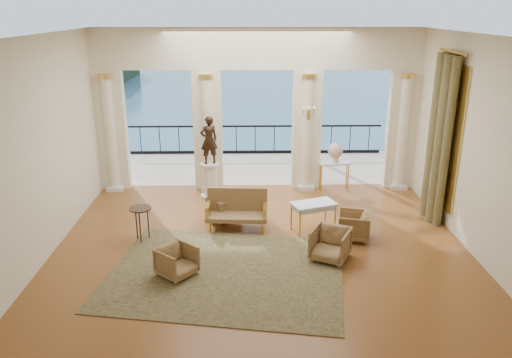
{
  "coord_description": "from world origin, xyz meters",
  "views": [
    {
      "loc": [
        -0.29,
        -9.96,
        5.0
      ],
      "look_at": [
        -0.1,
        0.6,
        1.36
      ],
      "focal_mm": 35.0,
      "sensor_mm": 36.0,
      "label": 1
    }
  ],
  "objects_px": {
    "settee": "(237,209)",
    "statue": "(209,140)",
    "game_table": "(314,206)",
    "side_table": "(141,212)",
    "pedestal": "(210,181)",
    "console_table": "(335,167)",
    "armchair_a": "(177,260)",
    "armchair_b": "(330,243)",
    "armchair_c": "(354,224)",
    "armchair_d": "(224,207)"
  },
  "relations": [
    {
      "from": "armchair_b",
      "to": "console_table",
      "type": "relative_size",
      "value": 0.83
    },
    {
      "from": "settee",
      "to": "armchair_a",
      "type": "bearing_deg",
      "value": -113.58
    },
    {
      "from": "armchair_b",
      "to": "side_table",
      "type": "relative_size",
      "value": 0.96
    },
    {
      "from": "armchair_c",
      "to": "pedestal",
      "type": "relative_size",
      "value": 0.72
    },
    {
      "from": "armchair_d",
      "to": "console_table",
      "type": "xyz_separation_m",
      "value": [
        3.06,
        2.07,
        0.35
      ]
    },
    {
      "from": "armchair_a",
      "to": "side_table",
      "type": "height_order",
      "value": "side_table"
    },
    {
      "from": "pedestal",
      "to": "console_table",
      "type": "xyz_separation_m",
      "value": [
        3.52,
        0.52,
        0.21
      ]
    },
    {
      "from": "pedestal",
      "to": "statue",
      "type": "xyz_separation_m",
      "value": [
        0.0,
        -0.0,
        1.16
      ]
    },
    {
      "from": "settee",
      "to": "console_table",
      "type": "distance_m",
      "value": 3.76
    },
    {
      "from": "armchair_b",
      "to": "side_table",
      "type": "height_order",
      "value": "side_table"
    },
    {
      "from": "statue",
      "to": "armchair_c",
      "type": "bearing_deg",
      "value": 119.69
    },
    {
      "from": "armchair_d",
      "to": "settee",
      "type": "height_order",
      "value": "settee"
    },
    {
      "from": "game_table",
      "to": "pedestal",
      "type": "bearing_deg",
      "value": 118.5
    },
    {
      "from": "armchair_c",
      "to": "settee",
      "type": "bearing_deg",
      "value": -90.75
    },
    {
      "from": "armchair_d",
      "to": "game_table",
      "type": "relative_size",
      "value": 0.59
    },
    {
      "from": "side_table",
      "to": "armchair_b",
      "type": "bearing_deg",
      "value": -13.51
    },
    {
      "from": "game_table",
      "to": "side_table",
      "type": "distance_m",
      "value": 3.95
    },
    {
      "from": "armchair_a",
      "to": "armchair_c",
      "type": "height_order",
      "value": "armchair_c"
    },
    {
      "from": "game_table",
      "to": "statue",
      "type": "bearing_deg",
      "value": 118.5
    },
    {
      "from": "armchair_a",
      "to": "statue",
      "type": "xyz_separation_m",
      "value": [
        0.36,
        4.29,
        1.3
      ]
    },
    {
      "from": "statue",
      "to": "side_table",
      "type": "height_order",
      "value": "statue"
    },
    {
      "from": "armchair_d",
      "to": "settee",
      "type": "xyz_separation_m",
      "value": [
        0.32,
        -0.49,
        0.13
      ]
    },
    {
      "from": "armchair_b",
      "to": "console_table",
      "type": "height_order",
      "value": "console_table"
    },
    {
      "from": "armchair_b",
      "to": "console_table",
      "type": "distance_m",
      "value": 4.28
    },
    {
      "from": "console_table",
      "to": "side_table",
      "type": "bearing_deg",
      "value": -156.44
    },
    {
      "from": "armchair_a",
      "to": "settee",
      "type": "bearing_deg",
      "value": 14.25
    },
    {
      "from": "armchair_c",
      "to": "game_table",
      "type": "relative_size",
      "value": 0.62
    },
    {
      "from": "armchair_c",
      "to": "console_table",
      "type": "bearing_deg",
      "value": -168.27
    },
    {
      "from": "armchair_d",
      "to": "statue",
      "type": "xyz_separation_m",
      "value": [
        -0.45,
        1.55,
        1.3
      ]
    },
    {
      "from": "armchair_c",
      "to": "game_table",
      "type": "distance_m",
      "value": 1.02
    },
    {
      "from": "armchair_b",
      "to": "statue",
      "type": "height_order",
      "value": "statue"
    },
    {
      "from": "armchair_b",
      "to": "console_table",
      "type": "xyz_separation_m",
      "value": [
        0.78,
        4.2,
        0.31
      ]
    },
    {
      "from": "armchair_a",
      "to": "armchair_c",
      "type": "xyz_separation_m",
      "value": [
        3.8,
        1.59,
        0.02
      ]
    },
    {
      "from": "side_table",
      "to": "statue",
      "type": "bearing_deg",
      "value": 63.21
    },
    {
      "from": "settee",
      "to": "side_table",
      "type": "bearing_deg",
      "value": -159.74
    },
    {
      "from": "armchair_b",
      "to": "settee",
      "type": "xyz_separation_m",
      "value": [
        -1.96,
        1.64,
        0.09
      ]
    },
    {
      "from": "armchair_c",
      "to": "settee",
      "type": "distance_m",
      "value": 2.74
    },
    {
      "from": "game_table",
      "to": "side_table",
      "type": "xyz_separation_m",
      "value": [
        -3.93,
        -0.46,
        0.06
      ]
    },
    {
      "from": "armchair_d",
      "to": "game_table",
      "type": "bearing_deg",
      "value": -144.0
    },
    {
      "from": "settee",
      "to": "game_table",
      "type": "distance_m",
      "value": 1.81
    },
    {
      "from": "statue",
      "to": "armchair_d",
      "type": "bearing_deg",
      "value": 84.09
    },
    {
      "from": "settee",
      "to": "armchair_d",
      "type": "bearing_deg",
      "value": 126.67
    },
    {
      "from": "armchair_a",
      "to": "armchair_d",
      "type": "relative_size",
      "value": 0.99
    },
    {
      "from": "armchair_d",
      "to": "pedestal",
      "type": "distance_m",
      "value": 1.62
    },
    {
      "from": "settee",
      "to": "statue",
      "type": "bearing_deg",
      "value": 114.03
    },
    {
      "from": "armchair_c",
      "to": "side_table",
      "type": "bearing_deg",
      "value": -76.92
    },
    {
      "from": "armchair_a",
      "to": "statue",
      "type": "bearing_deg",
      "value": 36.25
    },
    {
      "from": "armchair_c",
      "to": "statue",
      "type": "distance_m",
      "value": 4.55
    },
    {
      "from": "game_table",
      "to": "side_table",
      "type": "height_order",
      "value": "side_table"
    },
    {
      "from": "game_table",
      "to": "armchair_c",
      "type": "bearing_deg",
      "value": -48.9
    }
  ]
}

